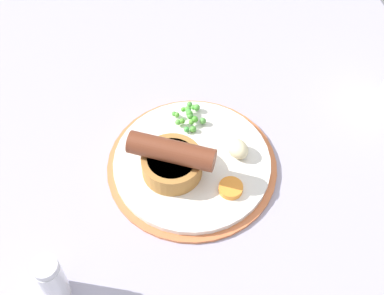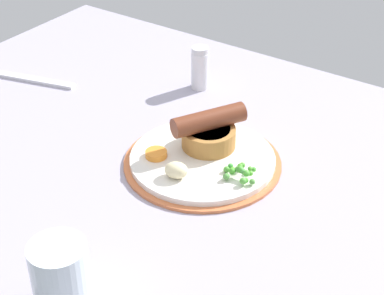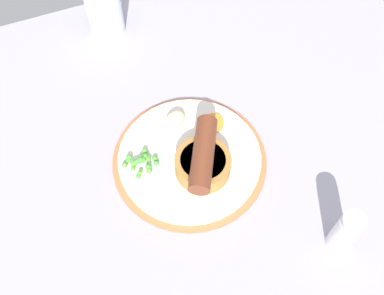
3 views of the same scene
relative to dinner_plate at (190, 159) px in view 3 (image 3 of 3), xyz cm
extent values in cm
cube|color=#9E99AD|center=(3.80, 1.37, -2.07)|extent=(110.00, 80.00, 3.00)
cylinder|color=#CC6B3D|center=(0.00, 0.00, -0.32)|extent=(23.73, 23.73, 0.50)
cylinder|color=silver|center=(0.00, 0.00, 0.13)|extent=(21.83, 21.83, 1.40)
cylinder|color=#AD7538|center=(0.89, -2.96, 2.37)|extent=(8.24, 8.24, 3.08)
cylinder|color=#472614|center=(0.89, -2.96, 3.76)|extent=(6.59, 6.59, 0.30)
cylinder|color=brown|center=(0.89, -2.96, 5.44)|extent=(8.32, 11.55, 3.06)
sphere|color=#50A43B|center=(-8.64, 2.79, 1.60)|extent=(0.98, 0.98, 0.98)
sphere|color=green|center=(-7.23, 1.32, 2.24)|extent=(0.99, 0.99, 0.99)
sphere|color=green|center=(-6.34, 1.94, 1.85)|extent=(0.98, 0.98, 0.98)
sphere|color=#54AA33|center=(-6.07, 1.29, 1.73)|extent=(0.77, 0.77, 0.77)
sphere|color=#52A63B|center=(-6.60, -0.48, 1.59)|extent=(0.86, 0.86, 0.86)
sphere|color=green|center=(-8.83, 2.40, 1.56)|extent=(0.80, 0.80, 0.80)
sphere|color=#4F963F|center=(-6.06, 3.07, 1.49)|extent=(0.95, 0.95, 0.95)
sphere|color=#4FA431|center=(-6.54, 0.12, 1.74)|extent=(0.81, 0.81, 0.81)
sphere|color=green|center=(-8.66, 0.76, 1.70)|extent=(0.70, 0.70, 0.70)
sphere|color=green|center=(-8.39, -0.67, 1.44)|extent=(0.73, 0.73, 0.73)
sphere|color=green|center=(-8.33, 0.88, 1.95)|extent=(0.96, 0.96, 0.96)
sphere|color=green|center=(-5.16, 0.44, 1.40)|extent=(0.82, 0.82, 0.82)
sphere|color=green|center=(-7.59, 1.03, 2.13)|extent=(0.81, 0.81, 0.81)
sphere|color=green|center=(-7.38, 1.38, 2.19)|extent=(0.88, 0.88, 0.88)
sphere|color=#549E37|center=(-7.97, -0.32, 1.60)|extent=(0.72, 0.72, 0.72)
sphere|color=#519F36|center=(-7.32, 1.72, 1.98)|extent=(0.71, 0.71, 0.71)
sphere|color=green|center=(-6.89, 1.25, 2.08)|extent=(0.89, 0.89, 0.89)
sphere|color=#4B9E42|center=(-7.79, 1.45, 2.07)|extent=(0.83, 0.83, 0.83)
sphere|color=#51953F|center=(-9.65, 1.95, 1.40)|extent=(0.83, 0.83, 0.83)
sphere|color=#51A83F|center=(-6.90, 1.10, 2.09)|extent=(0.90, 0.90, 0.90)
sphere|color=#4C9E38|center=(-5.07, 1.21, 1.30)|extent=(0.93, 0.93, 0.93)
ellipsoid|color=beige|center=(0.21, 6.42, 2.03)|extent=(4.09, 3.68, 2.39)
cylinder|color=orange|center=(5.70, 3.91, 1.29)|extent=(3.62, 3.62, 0.91)
cylinder|color=silver|center=(-3.27, 32.71, 4.25)|extent=(6.49, 6.49, 9.64)
cylinder|color=silver|center=(13.86, -19.91, 2.89)|extent=(3.18, 3.18, 6.92)
cylinder|color=silver|center=(13.86, -19.91, 6.85)|extent=(3.02, 3.02, 1.00)
camera|label=1|loc=(40.49, -9.72, 61.82)|focal=50.00mm
camera|label=2|loc=(-43.35, 65.94, 54.97)|focal=60.00mm
camera|label=3|loc=(-12.39, -30.79, 56.62)|focal=40.00mm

